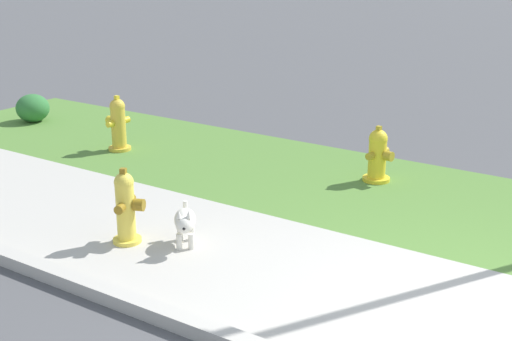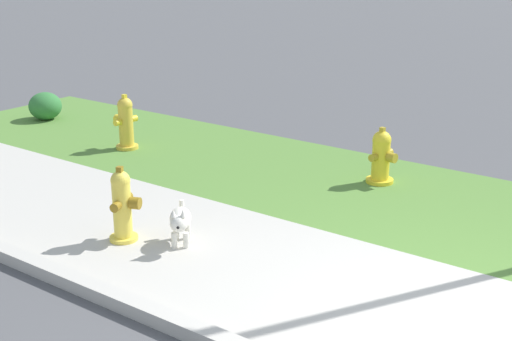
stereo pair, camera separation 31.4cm
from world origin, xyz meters
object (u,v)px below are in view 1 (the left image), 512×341
object	(u,v)px
fire_hydrant_across_street	(126,208)
small_white_dog	(185,222)
fire_hydrant_far_end	(118,124)
shrub_bush_near_lamp	(33,108)
fire_hydrant_near_corner	(378,155)

from	to	relation	value
fire_hydrant_across_street	small_white_dog	distance (m)	0.60
fire_hydrant_far_end	small_white_dog	distance (m)	3.55
shrub_bush_near_lamp	fire_hydrant_far_end	bearing A→B (deg)	-9.90
fire_hydrant_near_corner	small_white_dog	bearing A→B (deg)	-4.67
fire_hydrant_across_street	shrub_bush_near_lamp	size ratio (longest dim) A/B	1.45
fire_hydrant_near_corner	shrub_bush_near_lamp	world-z (taller)	fire_hydrant_near_corner
fire_hydrant_far_end	shrub_bush_near_lamp	size ratio (longest dim) A/B	1.47
fire_hydrant_far_end	fire_hydrant_across_street	bearing A→B (deg)	-130.78
fire_hydrant_far_end	shrub_bush_near_lamp	xyz separation A→B (m)	(-2.32, 0.41, -0.15)
fire_hydrant_near_corner	fire_hydrant_far_end	world-z (taller)	fire_hydrant_far_end
fire_hydrant_near_corner	shrub_bush_near_lamp	bearing A→B (deg)	-77.23
fire_hydrant_near_corner	fire_hydrant_far_end	distance (m)	3.67
fire_hydrant_far_end	shrub_bush_near_lamp	bearing A→B (deg)	83.54
fire_hydrant_across_street	shrub_bush_near_lamp	distance (m)	5.39
small_white_dog	shrub_bush_near_lamp	xyz separation A→B (m)	(-5.21, 2.46, -0.04)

